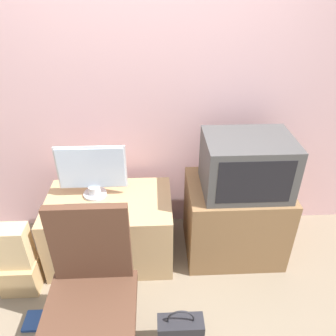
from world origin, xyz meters
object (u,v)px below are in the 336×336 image
mouse (121,205)px  crt_tv (247,165)px  keyboard (87,208)px  office_chair (92,301)px  book (38,321)px  main_monitor (92,172)px  handbag (180,334)px  cardboard_box_lower (22,274)px

mouse → crt_tv: 0.98m
keyboard → office_chair: office_chair is taller
book → crt_tv: bearing=22.0°
main_monitor → office_chair: bearing=-83.9°
main_monitor → crt_tv: 1.15m
mouse → handbag: size_ratio=0.18×
crt_tv → office_chair: 1.38m
main_monitor → handbag: bearing=-56.4°
cardboard_box_lower → main_monitor: bearing=34.9°
mouse → crt_tv: size_ratio=0.11×
handbag → office_chair: bearing=176.3°
keyboard → handbag: bearing=-48.9°
office_chair → cardboard_box_lower: office_chair is taller
cardboard_box_lower → office_chair: bearing=-37.8°
crt_tv → handbag: 1.23m
cardboard_box_lower → handbag: handbag is taller
main_monitor → mouse: (0.21, -0.16, -0.20)m
cardboard_box_lower → book: (0.19, -0.31, -0.11)m
crt_tv → book: bearing=-158.0°
main_monitor → crt_tv: size_ratio=0.83×
cardboard_box_lower → book: size_ratio=1.46×
main_monitor → book: bearing=-117.2°
mouse → book: (-0.57, -0.54, -0.57)m
keyboard → office_chair: (0.13, -0.71, -0.12)m
cardboard_box_lower → handbag: size_ratio=0.73×
mouse → crt_tv: (0.93, 0.07, 0.29)m
office_chair → cardboard_box_lower: bearing=142.2°
main_monitor → office_chair: (0.10, -0.89, -0.33)m
keyboard → office_chair: 0.73m
main_monitor → handbag: size_ratio=1.39×
book → cardboard_box_lower: bearing=121.6°
crt_tv → book: 1.84m
handbag → crt_tv: bearing=57.0°
keyboard → cardboard_box_lower: (-0.51, -0.21, -0.45)m
office_chair → cardboard_box_lower: 0.88m
office_chair → book: (-0.45, 0.19, -0.45)m
handbag → cardboard_box_lower: bearing=155.3°
keyboard → book: keyboard is taller
main_monitor → book: main_monitor is taller
main_monitor → mouse: size_ratio=7.73×
keyboard → crt_tv: crt_tv is taller
main_monitor → keyboard: main_monitor is taller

